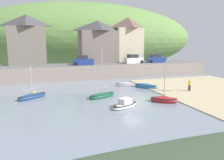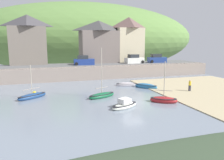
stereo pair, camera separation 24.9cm
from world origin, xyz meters
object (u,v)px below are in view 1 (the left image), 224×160
(waterfront_building_right, at_px, (128,39))
(parked_car_near_slipway, at_px, (83,61))
(rowboat_small_beached, at_px, (164,100))
(parked_car_end_of_row, at_px, (156,59))
(parked_car_by_wall, at_px, (133,60))
(sailboat_far_left, at_px, (127,84))
(sailboat_white_hull, at_px, (32,96))
(person_on_slipway, at_px, (190,85))
(mooring_buoy, at_px, (34,93))
(waterfront_building_left, at_px, (27,39))
(sailboat_blue_trim, at_px, (102,95))
(waterfront_building_centre, at_px, (98,41))
(sailboat_tall_mast, at_px, (125,105))
(fishing_boat_green, at_px, (146,86))

(waterfront_building_right, height_order, parked_car_near_slipway, waterfront_building_right)
(rowboat_small_beached, relative_size, parked_car_end_of_row, 1.20)
(rowboat_small_beached, xyz_separation_m, parked_car_by_wall, (5.79, 22.12, 2.91))
(sailboat_far_left, relative_size, sailboat_white_hull, 0.85)
(waterfront_building_right, distance_m, parked_car_by_wall, 6.33)
(sailboat_far_left, xyz_separation_m, person_on_slipway, (6.99, -6.59, 0.76))
(waterfront_building_right, bearing_deg, mooring_buoy, -139.79)
(waterfront_building_right, bearing_deg, waterfront_building_left, 180.00)
(person_on_slipway, bearing_deg, mooring_buoy, 166.19)
(sailboat_blue_trim, relative_size, parked_car_by_wall, 1.53)
(parked_car_near_slipway, distance_m, person_on_slipway, 21.91)
(waterfront_building_left, bearing_deg, sailboat_far_left, -46.71)
(sailboat_blue_trim, height_order, parked_car_near_slipway, sailboat_blue_trim)
(waterfront_building_centre, relative_size, sailboat_blue_trim, 1.43)
(sailboat_white_hull, bearing_deg, person_on_slipway, -44.46)
(waterfront_building_right, height_order, rowboat_small_beached, waterfront_building_right)
(sailboat_blue_trim, xyz_separation_m, sailboat_tall_mast, (1.18, -5.03, 0.01))
(sailboat_far_left, bearing_deg, rowboat_small_beached, -68.46)
(waterfront_building_left, distance_m, waterfront_building_centre, 14.90)
(sailboat_blue_trim, relative_size, parked_car_end_of_row, 1.54)
(waterfront_building_right, xyz_separation_m, sailboat_tall_mast, (-11.44, -27.18, -7.35))
(sailboat_blue_trim, bearing_deg, parked_car_by_wall, 32.25)
(rowboat_small_beached, height_order, parked_car_end_of_row, rowboat_small_beached)
(fishing_boat_green, relative_size, parked_car_near_slipway, 0.83)
(parked_car_near_slipway, bearing_deg, sailboat_blue_trim, -88.17)
(sailboat_white_hull, relative_size, parked_car_near_slipway, 1.03)
(waterfront_building_centre, height_order, parked_car_end_of_row, waterfront_building_centre)
(fishing_boat_green, height_order, parked_car_by_wall, parked_car_by_wall)
(parked_car_near_slipway, bearing_deg, sailboat_far_left, -62.76)
(sailboat_blue_trim, bearing_deg, sailboat_far_left, 22.20)
(sailboat_white_hull, bearing_deg, parked_car_by_wall, 0.21)
(fishing_boat_green, relative_size, sailboat_white_hull, 0.81)
(sailboat_blue_trim, bearing_deg, waterfront_building_right, 37.09)
(sailboat_far_left, height_order, parked_car_end_of_row, parked_car_end_of_row)
(waterfront_building_left, bearing_deg, parked_car_by_wall, -11.74)
(parked_car_by_wall, bearing_deg, fishing_boat_green, -111.32)
(sailboat_far_left, xyz_separation_m, mooring_buoy, (-14.09, -1.41, -0.07))
(person_on_slipway, bearing_deg, rowboat_small_beached, -149.73)
(sailboat_white_hull, xyz_separation_m, rowboat_small_beached, (14.82, -6.75, 0.03))
(waterfront_building_left, xyz_separation_m, sailboat_blue_trim, (9.52, -22.14, -7.24))
(sailboat_far_left, distance_m, rowboat_small_beached, 10.38)
(sailboat_blue_trim, bearing_deg, person_on_slipway, -26.41)
(sailboat_far_left, relative_size, person_on_slipway, 2.28)
(rowboat_small_beached, relative_size, sailboat_tall_mast, 1.34)
(sailboat_blue_trim, bearing_deg, parked_car_end_of_row, 21.70)
(parked_car_by_wall, distance_m, mooring_buoy, 24.49)
(waterfront_building_right, relative_size, mooring_buoy, 20.19)
(fishing_boat_green, height_order, rowboat_small_beached, rowboat_small_beached)
(waterfront_building_right, bearing_deg, fishing_boat_green, -103.94)
(sailboat_far_left, bearing_deg, sailboat_tall_mast, -94.37)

